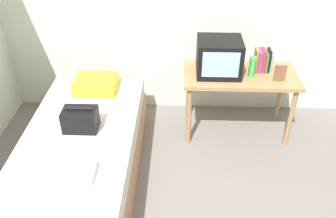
# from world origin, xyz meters

# --- Properties ---
(wall_back) EXTENTS (5.20, 0.10, 2.60)m
(wall_back) POSITION_xyz_m (0.00, 2.00, 1.30)
(wall_back) COLOR silver
(wall_back) RESTS_ON ground
(bed) EXTENTS (1.00, 2.00, 0.53)m
(bed) POSITION_xyz_m (-0.86, 0.71, 0.26)
(bed) COLOR #9E754C
(bed) RESTS_ON ground
(desk) EXTENTS (1.16, 0.60, 0.72)m
(desk) POSITION_xyz_m (0.64, 1.49, 0.63)
(desk) COLOR #9E754C
(desk) RESTS_ON ground
(tv) EXTENTS (0.44, 0.39, 0.36)m
(tv) POSITION_xyz_m (0.41, 1.48, 0.90)
(tv) COLOR black
(tv) RESTS_ON desk
(water_bottle) EXTENTS (0.06, 0.06, 0.21)m
(water_bottle) POSITION_xyz_m (0.74, 1.42, 0.83)
(water_bottle) COLOR green
(water_bottle) RESTS_ON desk
(book_row) EXTENTS (0.17, 0.16, 0.23)m
(book_row) POSITION_xyz_m (0.87, 1.56, 0.83)
(book_row) COLOR #CC7233
(book_row) RESTS_ON desk
(picture_frame) EXTENTS (0.11, 0.02, 0.17)m
(picture_frame) POSITION_xyz_m (1.00, 1.34, 0.81)
(picture_frame) COLOR brown
(picture_frame) RESTS_ON desk
(pillow) EXTENTS (0.43, 0.35, 0.13)m
(pillow) POSITION_xyz_m (-0.85, 1.42, 0.60)
(pillow) COLOR yellow
(pillow) RESTS_ON bed
(handbag) EXTENTS (0.30, 0.20, 0.22)m
(handbag) POSITION_xyz_m (-0.84, 0.75, 0.63)
(handbag) COLOR black
(handbag) RESTS_ON bed
(magazine) EXTENTS (0.21, 0.29, 0.01)m
(magazine) POSITION_xyz_m (-1.00, 0.31, 0.54)
(magazine) COLOR white
(magazine) RESTS_ON bed
(remote_dark) EXTENTS (0.04, 0.16, 0.02)m
(remote_dark) POSITION_xyz_m (-0.72, 0.24, 0.54)
(remote_dark) COLOR black
(remote_dark) RESTS_ON bed
(remote_silver) EXTENTS (0.04, 0.14, 0.02)m
(remote_silver) POSITION_xyz_m (-1.05, 0.83, 0.54)
(remote_silver) COLOR #B7B7BC
(remote_silver) RESTS_ON bed
(folded_towel) EXTENTS (0.28, 0.22, 0.08)m
(folded_towel) POSITION_xyz_m (-0.75, 0.15, 0.57)
(folded_towel) COLOR white
(folded_towel) RESTS_ON bed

